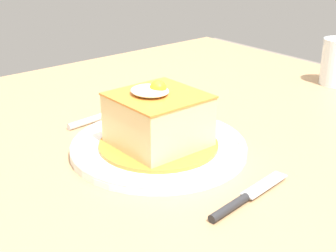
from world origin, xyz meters
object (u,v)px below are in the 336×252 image
at_px(knife, 240,201).
at_px(drinking_glass, 336,65).
at_px(main_plate, 159,147).
at_px(fork, 95,119).

bearing_deg(knife, drinking_glass, 111.72).
bearing_deg(main_plate, fork, -176.44).
height_order(main_plate, knife, main_plate).
bearing_deg(fork, drinking_glass, 74.23).
xyz_separation_m(main_plate, fork, (-0.18, -0.01, -0.00)).
bearing_deg(drinking_glass, main_plate, -87.50).
relative_size(main_plate, drinking_glass, 2.73).
xyz_separation_m(fork, knife, (0.37, -0.01, 0.00)).
bearing_deg(drinking_glass, fork, -105.77).
relative_size(fork, drinking_glass, 1.35).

